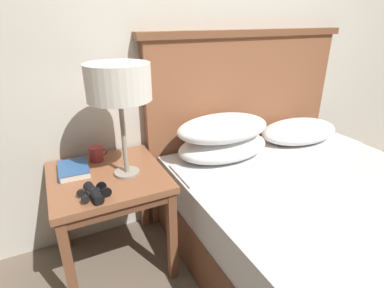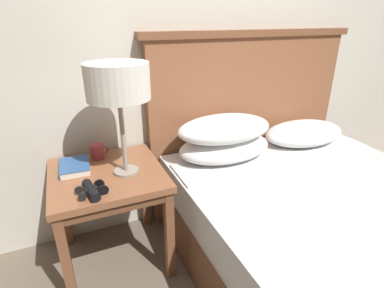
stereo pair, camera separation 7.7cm
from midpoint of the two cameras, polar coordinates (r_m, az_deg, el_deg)
name	(u,v)px [view 1 (the left image)]	position (r m, az deg, el deg)	size (l,w,h in m)	color
wall_back	(191,24)	(1.97, -1.49, 21.87)	(8.00, 0.06, 2.60)	beige
nightstand	(108,187)	(1.68, -16.90, -7.82)	(0.58, 0.58, 0.59)	brown
bed	(330,224)	(1.82, 23.63, -13.86)	(1.55, 1.95, 1.27)	brown
table_lamp	(119,84)	(1.46, -15.31, 10.91)	(0.30, 0.30, 0.57)	gray
book_on_nightstand	(73,169)	(1.71, -22.90, -4.49)	(0.16, 0.21, 0.03)	silver
binoculars_pair	(94,193)	(1.46, -19.63, -8.75)	(0.15, 0.16, 0.05)	black
coffee_mug	(96,154)	(1.79, -18.97, -1.76)	(0.10, 0.08, 0.08)	#993333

